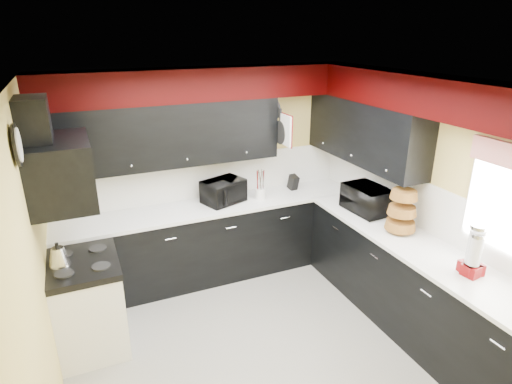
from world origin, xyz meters
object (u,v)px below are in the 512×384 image
Objects in this scene: microwave at (367,199)px; utensil_crock at (260,194)px; toaster_oven at (224,191)px; knife_block at (293,183)px; kettle at (59,256)px.

utensil_crock is (-0.95, 0.82, -0.08)m from microwave.
microwave is 1.26m from utensil_crock.
toaster_oven is 2.46× the size of knife_block.
toaster_oven is 1.98m from kettle.
knife_block is 2.89m from kettle.
microwave reaches higher than knife_block.
utensil_crock is at bearing -30.71° from toaster_oven.
utensil_crock is 2.36m from kettle.
microwave is 3.91× the size of utensil_crock.
toaster_oven reaches higher than kettle.
microwave reaches higher than toaster_oven.
microwave reaches higher than kettle.
knife_block is at bearing 13.98° from utensil_crock.
knife_block is (-0.43, 0.95, -0.05)m from microwave.
toaster_oven is 3.46× the size of utensil_crock.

